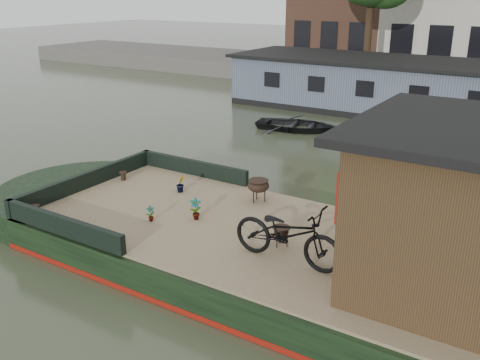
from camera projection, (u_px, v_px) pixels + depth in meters
The scene contains 14 objects.
ground at pixel (339, 289), 8.97m from camera, with size 120.00×120.00×0.00m, color #2F3522.
houseboat_hull at pixel (270, 255), 9.55m from camera, with size 14.01×4.02×0.60m.
houseboat_deck at pixel (341, 256), 8.76m from camera, with size 11.80×3.80×0.05m, color #8A7A55.
bow_bulwark at pixel (116, 187), 11.25m from camera, with size 3.00×4.00×0.35m.
bicycle at pixel (287, 234), 8.37m from camera, with size 0.65×1.86×0.98m, color black.
potted_plant_a at pixel (195, 209), 10.03m from camera, with size 0.23×0.15×0.43m, color brown.
potted_plant_b at pixel (180, 184), 11.41m from camera, with size 0.20×0.16×0.37m, color brown.
potted_plant_d at pixel (374, 222), 9.29m from camera, with size 0.32×0.32×0.57m, color brown.
potted_plant_e at pixel (150, 214), 9.97m from camera, with size 0.16×0.11×0.31m, color maroon.
brazier_front at pixel (281, 236), 9.00m from camera, with size 0.33×0.33×0.35m, color black, non-canonical shape.
brazier_rear at pixel (258, 191), 10.87m from camera, with size 0.43×0.43×0.47m, color black, non-canonical shape.
bollard_port at pixel (123, 176), 12.14m from camera, with size 0.17×0.17×0.19m, color black.
bollard_stbd at pixel (35, 210), 10.25m from camera, with size 0.18×0.18×0.20m, color black.
dinghy at pixel (298, 121), 18.99m from camera, with size 2.11×2.96×0.61m, color black.
Camera 1 is at (2.78, -7.49, 4.77)m, focal length 40.00 mm.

